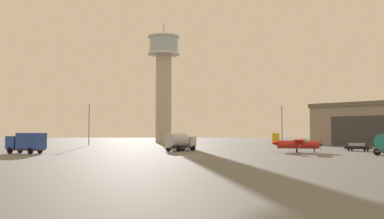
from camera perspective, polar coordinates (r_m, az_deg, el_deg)
name	(u,v)px	position (r m, az deg, el deg)	size (l,w,h in m)	color
ground_plane	(182,156)	(58.95, -1.27, -6.15)	(400.00, 400.00, 0.00)	#60605E
control_tower	(165,76)	(135.98, -3.51, 4.45)	(9.80, 9.80, 37.29)	#B2AD9E
hangar	(380,124)	(115.87, 23.41, -1.80)	(33.15, 33.10, 10.30)	gray
airplane_red	(299,143)	(71.56, 13.91, -4.35)	(8.17, 10.43, 3.09)	red
truck_box_blue	(29,142)	(70.37, -20.61, -4.03)	(6.07, 4.28, 3.13)	#38383D
truck_fuel_tanker_silver	(181,141)	(74.52, -1.40, -4.20)	(5.56, 6.56, 3.04)	#38383D
car_black	(360,147)	(80.44, 21.16, -4.58)	(4.32, 3.97, 1.37)	black
light_post_west	(284,122)	(108.38, 11.96, -1.62)	(0.44, 0.44, 9.74)	#38383D
light_post_east	(91,121)	(110.25, -13.13, -1.49)	(0.44, 0.44, 10.24)	#38383D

